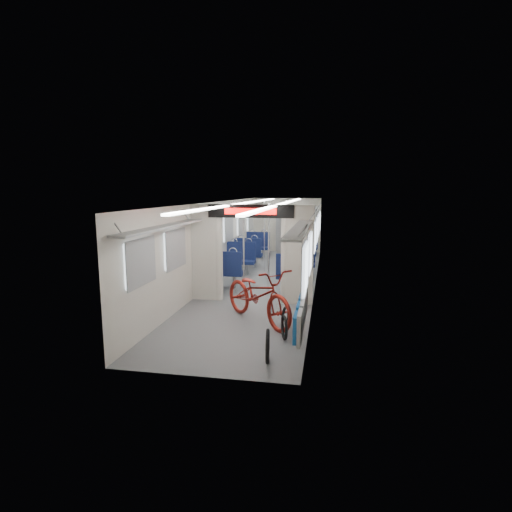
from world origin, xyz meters
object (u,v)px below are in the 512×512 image
(seat_bay_near_right, at_px, (297,264))
(stanchion_near_right, at_px, (269,249))
(seat_bay_far_left, at_px, (253,247))
(stanchion_near_left, at_px, (244,249))
(stanchion_far_left, at_px, (264,236))
(flip_bench, at_px, (302,312))
(bike_hoop_c, at_px, (285,319))
(seat_bay_near_left, at_px, (234,262))
(bike_hoop_b, at_px, (284,329))
(seat_bay_far_right, at_px, (305,247))
(bicycle, at_px, (258,295))
(stanchion_far_right, at_px, (286,235))
(bike_hoop_a, at_px, (268,348))

(seat_bay_near_right, xyz_separation_m, stanchion_near_right, (-0.64, -1.22, 0.59))
(seat_bay_near_right, distance_m, seat_bay_far_left, 3.73)
(stanchion_near_right, bearing_deg, stanchion_near_left, -172.07)
(stanchion_far_left, bearing_deg, stanchion_near_left, -91.39)
(flip_bench, relative_size, bike_hoop_c, 4.48)
(seat_bay_near_left, bearing_deg, bike_hoop_b, -66.09)
(seat_bay_near_right, bearing_deg, flip_bench, -84.68)
(flip_bench, xyz_separation_m, seat_bay_far_right, (-0.42, 8.26, -0.05))
(bike_hoop_b, bearing_deg, bicycle, 125.34)
(seat_bay_near_left, height_order, stanchion_far_right, stanchion_far_right)
(stanchion_near_left, xyz_separation_m, stanchion_near_right, (0.63, 0.09, 0.00))
(flip_bench, bearing_deg, bike_hoop_a, -117.69)
(flip_bench, xyz_separation_m, stanchion_far_right, (-0.97, 6.60, 0.57))
(flip_bench, distance_m, stanchion_near_left, 3.65)
(seat_bay_near_left, xyz_separation_m, seat_bay_far_left, (0.00, 3.12, -0.00))
(seat_bay_near_left, bearing_deg, bicycle, -69.27)
(seat_bay_near_left, bearing_deg, seat_bay_near_right, -3.33)
(bike_hoop_c, bearing_deg, stanchion_far_left, 103.21)
(seat_bay_near_right, bearing_deg, seat_bay_near_left, 176.67)
(bicycle, height_order, seat_bay_far_left, bicycle)
(bike_hoop_a, relative_size, seat_bay_far_right, 0.27)
(bike_hoop_b, xyz_separation_m, seat_bay_far_right, (-0.11, 8.12, 0.33))
(bike_hoop_b, distance_m, stanchion_far_left, 6.16)
(stanchion_near_right, xyz_separation_m, stanchion_far_right, (0.09, 3.32, 0.00))
(flip_bench, relative_size, seat_bay_near_right, 0.95)
(flip_bench, relative_size, bike_hoop_b, 4.63)
(stanchion_far_left, bearing_deg, bicycle, -82.32)
(stanchion_near_left, bearing_deg, bicycle, -70.85)
(stanchion_near_left, bearing_deg, seat_bay_near_left, 113.08)
(seat_bay_far_right, distance_m, stanchion_far_right, 1.85)
(bike_hoop_c, distance_m, seat_bay_near_left, 4.40)
(bike_hoop_b, relative_size, seat_bay_far_right, 0.23)
(bike_hoop_b, relative_size, seat_bay_far_left, 0.21)
(bike_hoop_c, height_order, seat_bay_near_right, seat_bay_near_right)
(seat_bay_near_right, relative_size, seat_bay_far_left, 1.01)
(seat_bay_near_left, relative_size, stanchion_far_left, 0.95)
(seat_bay_near_left, height_order, stanchion_near_right, stanchion_near_right)
(seat_bay_near_right, xyz_separation_m, stanchion_near_left, (-1.27, -1.31, 0.59))
(bike_hoop_a, bearing_deg, stanchion_near_left, 106.87)
(bike_hoop_b, distance_m, bike_hoop_c, 0.53)
(bicycle, distance_m, bike_hoop_c, 0.77)
(stanchion_near_left, bearing_deg, seat_bay_far_right, 75.98)
(bike_hoop_c, xyz_separation_m, stanchion_near_left, (-1.34, 2.52, 0.94))
(bicycle, relative_size, bike_hoop_a, 4.00)
(bicycle, distance_m, stanchion_far_right, 5.61)
(stanchion_near_right, bearing_deg, bike_hoop_c, -74.67)
(flip_bench, bearing_deg, bike_hoop_b, 154.88)
(bike_hoop_a, height_order, stanchion_near_left, stanchion_near_left)
(bike_hoop_b, bearing_deg, stanchion_far_right, 95.85)
(flip_bench, relative_size, stanchion_near_left, 0.91)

